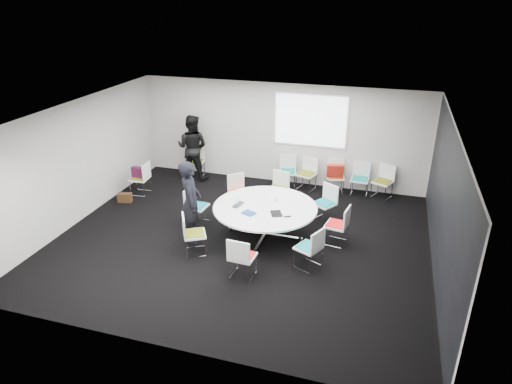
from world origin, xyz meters
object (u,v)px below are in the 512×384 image
(chair_ring_f, at_px, (194,241))
(cup, at_px, (276,200))
(chair_person_back, at_px, (196,167))
(chair_ring_b, at_px, (324,210))
(chair_back_d, at_px, (359,185))
(chair_ring_c, at_px, (278,195))
(brown_bag, at_px, (125,198))
(conference_table, at_px, (265,214))
(chair_ring_d, at_px, (240,199))
(chair_back_b, at_px, (306,180))
(chair_spare_left, at_px, (141,184))
(laptop, at_px, (240,205))
(chair_back_a, at_px, (288,177))
(person_main, at_px, (191,202))
(person_back, at_px, (192,147))
(chair_ring_a, at_px, (337,232))
(chair_back_c, at_px, (335,182))
(chair_back_e, at_px, (382,188))
(maroon_bag, at_px, (139,172))
(chair_ring_g, at_px, (242,264))
(chair_ring_h, at_px, (309,255))
(chair_ring_e, at_px, (197,213))

(chair_ring_f, distance_m, cup, 2.05)
(chair_person_back, bearing_deg, chair_ring_b, 151.10)
(chair_ring_b, bearing_deg, chair_back_d, -78.22)
(chair_ring_c, bearing_deg, chair_person_back, -12.39)
(cup, bearing_deg, brown_bag, 175.28)
(conference_table, distance_m, chair_ring_b, 1.63)
(conference_table, height_order, chair_ring_d, chair_ring_d)
(conference_table, bearing_deg, chair_back_b, 82.25)
(chair_spare_left, xyz_separation_m, laptop, (3.27, -1.37, 0.47))
(chair_back_a, xyz_separation_m, chair_back_d, (1.96, 0.02, 0.00))
(chair_ring_c, bearing_deg, conference_table, 105.71)
(person_main, bearing_deg, cup, -82.72)
(person_back, bearing_deg, cup, 141.60)
(chair_ring_a, height_order, chair_spare_left, same)
(chair_ring_a, xyz_separation_m, chair_back_a, (-1.72, 2.72, 0.00))
(chair_ring_a, xyz_separation_m, chair_back_b, (-1.18, 2.70, 0.00))
(chair_ring_c, xyz_separation_m, chair_back_c, (1.29, 1.26, 0.00))
(chair_back_e, xyz_separation_m, maroon_bag, (-6.23, -1.62, 0.34))
(chair_back_d, bearing_deg, chair_person_back, 2.75)
(conference_table, distance_m, chair_ring_f, 1.67)
(chair_ring_g, xyz_separation_m, person_main, (-1.50, 1.04, 0.64))
(chair_ring_h, relative_size, person_back, 0.47)
(person_back, bearing_deg, chair_person_back, -90.30)
(chair_ring_e, relative_size, person_back, 0.47)
(chair_ring_a, height_order, chair_back_d, same)
(conference_table, bearing_deg, maroon_bag, 161.88)
(laptop, bearing_deg, chair_back_e, -32.02)
(chair_ring_e, xyz_separation_m, chair_ring_f, (0.47, -1.23, 0.00))
(chair_ring_e, distance_m, chair_back_c, 3.97)
(chair_back_a, relative_size, brown_bag, 2.44)
(chair_back_c, bearing_deg, person_back, -9.25)
(chair_back_a, xyz_separation_m, cup, (0.32, -2.53, 0.50))
(chair_ring_c, bearing_deg, chair_ring_b, 170.28)
(chair_ring_a, bearing_deg, chair_ring_b, 32.65)
(conference_table, distance_m, chair_back_d, 3.41)
(person_main, relative_size, brown_bag, 5.10)
(chair_spare_left, height_order, cup, chair_spare_left)
(chair_ring_c, relative_size, chair_ring_d, 1.00)
(chair_ring_h, relative_size, chair_back_b, 1.00)
(chair_ring_b, bearing_deg, laptop, 69.06)
(chair_ring_d, relative_size, cup, 9.78)
(chair_ring_c, xyz_separation_m, chair_back_e, (2.52, 1.26, 0.00))
(chair_ring_f, relative_size, chair_back_a, 1.00)
(person_main, bearing_deg, conference_table, -89.83)
(chair_ring_b, relative_size, chair_ring_e, 1.00)
(chair_ring_c, relative_size, chair_ring_e, 1.00)
(chair_person_back, distance_m, person_main, 3.80)
(chair_back_a, xyz_separation_m, laptop, (-0.39, -2.97, 0.47))
(person_main, distance_m, person_back, 3.59)
(chair_ring_c, xyz_separation_m, chair_back_b, (0.50, 1.22, 0.00))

